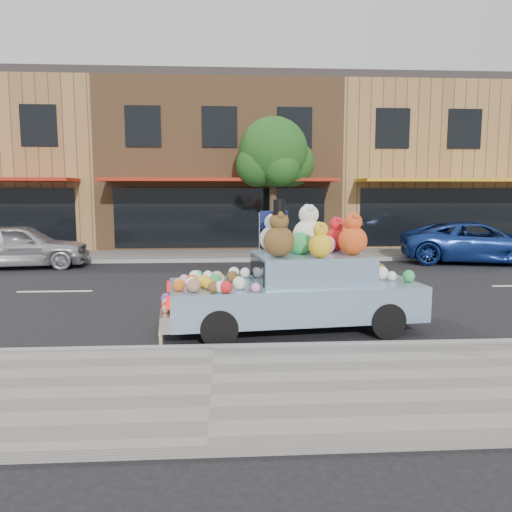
{
  "coord_description": "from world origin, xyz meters",
  "views": [
    {
      "loc": [
        0.18,
        -12.31,
        2.41
      ],
      "look_at": [
        0.75,
        -3.2,
        1.25
      ],
      "focal_mm": 35.0,
      "sensor_mm": 36.0,
      "label": 1
    }
  ],
  "objects": [
    {
      "name": "car_blue",
      "position": [
        8.87,
        4.28,
        0.71
      ],
      "size": [
        5.5,
        3.5,
        1.41
      ],
      "primitive_type": "imported",
      "rotation": [
        0.0,
        0.0,
        1.33
      ],
      "color": "navy",
      "rests_on": "ground"
    },
    {
      "name": "art_car",
      "position": [
        1.42,
        -3.75,
        0.81
      ],
      "size": [
        4.64,
        2.21,
        2.3
      ],
      "rotation": [
        0.0,
        0.0,
        0.11
      ],
      "color": "black",
      "rests_on": "ground"
    },
    {
      "name": "near_sidewalk",
      "position": [
        0.0,
        -6.5,
        0.06
      ],
      "size": [
        60.0,
        3.0,
        0.12
      ],
      "primitive_type": "cube",
      "color": "gray",
      "rests_on": "ground"
    },
    {
      "name": "storefront_mid",
      "position": [
        0.0,
        11.97,
        3.64
      ],
      "size": [
        10.0,
        9.8,
        7.3
      ],
      "color": "brown",
      "rests_on": "ground"
    },
    {
      "name": "street_tree",
      "position": [
        2.03,
        6.55,
        3.69
      ],
      "size": [
        3.0,
        2.7,
        5.22
      ],
      "color": "#38281C",
      "rests_on": "ground"
    },
    {
      "name": "near_kerb",
      "position": [
        0.0,
        -5.0,
        0.07
      ],
      "size": [
        60.0,
        0.12,
        0.13
      ],
      "primitive_type": "cube",
      "color": "gray",
      "rests_on": "ground"
    },
    {
      "name": "storefront_right",
      "position": [
        10.0,
        11.97,
        3.64
      ],
      "size": [
        10.0,
        9.8,
        7.3
      ],
      "color": "#9C7241",
      "rests_on": "ground"
    },
    {
      "name": "far_kerb",
      "position": [
        0.0,
        5.0,
        0.07
      ],
      "size": [
        60.0,
        0.12,
        0.13
      ],
      "primitive_type": "cube",
      "color": "gray",
      "rests_on": "ground"
    },
    {
      "name": "far_sidewalk",
      "position": [
        0.0,
        6.5,
        0.06
      ],
      "size": [
        60.0,
        3.0,
        0.12
      ],
      "primitive_type": "cube",
      "color": "gray",
      "rests_on": "ground"
    },
    {
      "name": "storefront_left",
      "position": [
        -10.0,
        11.97,
        3.64
      ],
      "size": [
        10.0,
        9.8,
        7.3
      ],
      "color": "#9C7241",
      "rests_on": "ground"
    },
    {
      "name": "ground",
      "position": [
        0.0,
        0.0,
        0.0
      ],
      "size": [
        120.0,
        120.0,
        0.0
      ],
      "primitive_type": "plane",
      "color": "black",
      "rests_on": "ground"
    },
    {
      "name": "car_silver",
      "position": [
        -6.4,
        4.04,
        0.72
      ],
      "size": [
        4.41,
        2.24,
        1.44
      ],
      "primitive_type": "imported",
      "rotation": [
        0.0,
        0.0,
        1.7
      ],
      "color": "#B6B6BC",
      "rests_on": "ground"
    }
  ]
}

